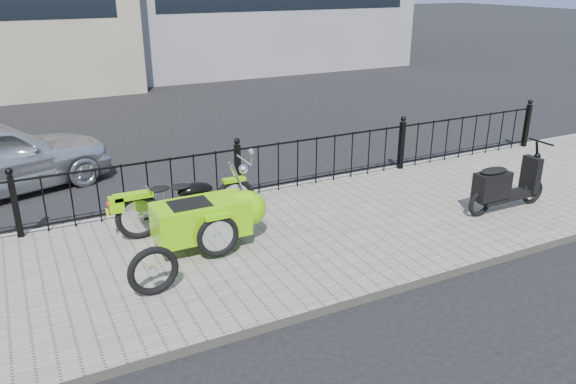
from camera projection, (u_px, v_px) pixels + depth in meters
name	position (u px, v px, depth m)	size (l,w,h in m)	color
ground	(270.00, 231.00, 8.80)	(120.00, 120.00, 0.00)	black
sidewalk	(285.00, 241.00, 8.37)	(30.00, 3.80, 0.12)	#6E685D
curb	(236.00, 198.00, 9.98)	(30.00, 0.10, 0.12)	gray
iron_fence	(238.00, 172.00, 9.67)	(14.11, 0.11, 1.08)	black
motorcycle_sidecar	(210.00, 213.00, 8.00)	(2.28, 1.48, 0.98)	black
scooter	(503.00, 186.00, 9.12)	(1.64, 0.48, 1.11)	black
spare_tire	(153.00, 271.00, 6.73)	(0.64, 0.64, 0.09)	black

